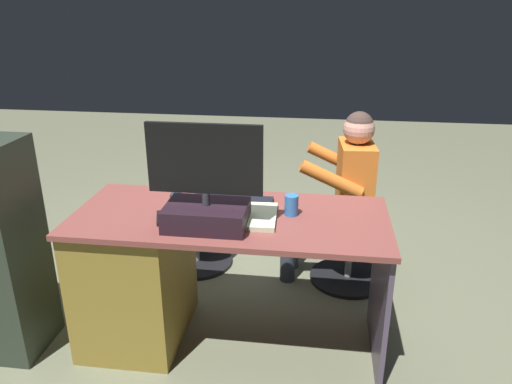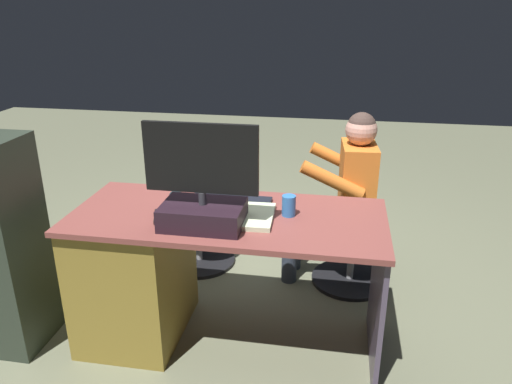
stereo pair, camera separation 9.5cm
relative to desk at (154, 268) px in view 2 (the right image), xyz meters
The scene contains 12 objects.
ground_plane 0.70m from the desk, 135.68° to the right, with size 10.00×10.00×0.00m, color #676A52.
desk is the anchor object (origin of this frame).
monitor 0.60m from the desk, 157.30° to the left, with size 0.53×0.26×0.49m.
keyboard 0.55m from the desk, 159.13° to the right, with size 0.42×0.14×0.02m, color black.
computer_mouse 0.41m from the desk, 116.32° to the right, with size 0.06×0.10×0.04m, color #1C2B2E.
cup 0.81m from the desk, behind, with size 0.07×0.07×0.10m, color #3372BF.
tv_remote 0.38m from the desk, 132.80° to the left, with size 0.04×0.15×0.02m, color black.
notebook_binder 0.64m from the desk, behind, with size 0.22×0.30×0.02m, color beige.
office_chair_teddy 0.81m from the desk, 90.78° to the right, with size 0.50×0.50×0.45m.
teddy_bear 0.82m from the desk, 90.77° to the right, with size 0.21×0.22×0.30m.
visitor_chair 1.28m from the desk, 145.91° to the right, with size 0.50×0.50×0.45m.
person 1.23m from the desk, 143.22° to the right, with size 0.56×0.50×1.12m.
Camera 2 is at (-0.52, 2.57, 1.74)m, focal length 34.66 mm.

